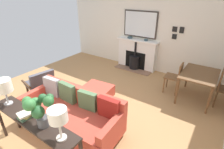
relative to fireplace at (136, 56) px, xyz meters
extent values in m
cube|color=#A87A4C|center=(2.63, 0.07, -0.46)|extent=(5.69, 5.80, 0.01)
cube|color=silver|center=(-0.21, 0.07, 0.98)|extent=(0.12, 5.80, 2.87)
cube|color=brown|center=(0.24, 0.00, -0.44)|extent=(0.32, 1.30, 0.03)
cube|color=white|center=(-0.03, 0.00, 0.03)|extent=(0.23, 1.36, 0.97)
cube|color=black|center=(0.06, 0.00, -0.14)|extent=(0.06, 0.74, 0.58)
cylinder|color=black|center=(0.10, 0.00, -0.21)|extent=(0.36, 0.36, 0.44)
cylinder|color=black|center=(0.10, 0.00, 0.02)|extent=(0.38, 0.38, 0.02)
cylinder|color=black|center=(0.10, 0.00, 0.27)|extent=(0.07, 0.07, 0.49)
cube|color=white|center=(-0.01, 0.00, 0.54)|extent=(0.28, 1.44, 0.05)
cube|color=#2D2823|center=(-0.13, 0.00, 1.05)|extent=(0.04, 1.17, 0.85)
cube|color=silver|center=(-0.11, 0.00, 1.05)|extent=(0.01, 1.09, 0.77)
cylinder|color=#334C56|center=(-0.03, -0.31, 0.59)|extent=(0.17, 0.17, 0.05)
torus|color=#334C56|center=(-0.03, -0.31, 0.61)|extent=(0.17, 0.17, 0.01)
cylinder|color=#334C56|center=(-0.03, 0.29, 0.59)|extent=(0.12, 0.12, 0.05)
torus|color=#334C56|center=(-0.03, 0.29, 0.61)|extent=(0.13, 0.13, 0.01)
cylinder|color=#B2B2B7|center=(3.82, -0.49, -0.41)|extent=(0.04, 0.04, 0.10)
cylinder|color=#B2B2B7|center=(3.16, -0.53, -0.41)|extent=(0.04, 0.04, 0.10)
cylinder|color=#B2B2B7|center=(3.05, 1.20, -0.41)|extent=(0.04, 0.04, 0.10)
cube|color=#B74233|center=(3.44, 0.36, -0.20)|extent=(0.96, 2.09, 0.32)
cube|color=#B74233|center=(3.08, 0.34, 0.14)|extent=(0.26, 2.04, 0.35)
cube|color=#B74233|center=(3.50, -0.60, 0.05)|extent=(0.80, 0.17, 0.18)
cube|color=#B74233|center=(3.38, 1.31, 0.05)|extent=(0.80, 0.17, 0.18)
cube|color=#99999E|center=(3.22, -0.39, 0.15)|extent=(0.16, 0.42, 0.42)
cube|color=#4C6B47|center=(3.20, 0.06, 0.15)|extent=(0.14, 0.42, 0.42)
cube|color=#4C6B47|center=(3.17, 0.59, 0.14)|extent=(0.16, 0.40, 0.39)
cube|color=maroon|center=(3.14, 1.07, 0.15)|extent=(0.15, 0.42, 0.42)
cylinder|color=#B2B2B7|center=(2.60, -0.12, -0.41)|extent=(0.04, 0.04, 0.09)
cylinder|color=#B2B2B7|center=(2.54, 0.44, -0.41)|extent=(0.04, 0.04, 0.09)
cylinder|color=#B2B2B7|center=(2.13, -0.17, -0.41)|extent=(0.04, 0.04, 0.09)
cylinder|color=#B2B2B7|center=(2.07, 0.39, -0.41)|extent=(0.04, 0.04, 0.09)
cube|color=#B74233|center=(2.33, 0.13, -0.23)|extent=(0.66, 0.76, 0.27)
cube|color=#4C3321|center=(2.71, -1.44, -0.30)|extent=(0.05, 0.05, 0.32)
cube|color=#4C3321|center=(3.21, -1.53, -0.30)|extent=(0.05, 0.05, 0.32)
cube|color=#4C3321|center=(2.79, -0.97, -0.30)|extent=(0.05, 0.05, 0.32)
cube|color=#4C3321|center=(3.29, -1.06, -0.30)|extent=(0.05, 0.05, 0.32)
cube|color=#4C4C56|center=(3.00, -1.25, -0.11)|extent=(0.69, 0.66, 0.08)
cube|color=#4C4C56|center=(3.04, -1.01, 0.10)|extent=(0.61, 0.24, 0.35)
cube|color=#4C3321|center=(2.69, -1.20, -0.02)|extent=(0.13, 0.53, 0.04)
cube|color=#4C3321|center=(3.32, -1.31, -0.02)|extent=(0.13, 0.53, 0.04)
cube|color=black|center=(4.03, -0.52, -0.10)|extent=(0.04, 0.04, 0.72)
cube|color=black|center=(4.29, -0.52, -0.10)|extent=(0.04, 0.04, 0.72)
cube|color=black|center=(4.16, 0.36, 0.27)|extent=(0.33, 1.81, 0.03)
cylinder|color=#B2B2B7|center=(4.16, -0.32, 0.30)|extent=(0.14, 0.14, 0.02)
cylinder|color=#B2B2B7|center=(4.16, -0.32, 0.42)|extent=(0.03, 0.03, 0.23)
cylinder|color=white|center=(4.16, -0.32, 0.64)|extent=(0.27, 0.27, 0.21)
cylinder|color=beige|center=(4.16, 1.04, 0.30)|extent=(0.14, 0.14, 0.02)
cylinder|color=beige|center=(4.16, 1.04, 0.45)|extent=(0.03, 0.03, 0.28)
cylinder|color=silver|center=(4.16, 1.04, 0.67)|extent=(0.24, 0.24, 0.17)
cylinder|color=#4C4C51|center=(4.14, 0.64, 0.36)|extent=(0.17, 0.17, 0.15)
cylinder|color=brown|center=(4.14, 0.64, 0.53)|extent=(0.02, 0.02, 0.18)
sphere|color=#387A3D|center=(4.28, 0.65, 0.74)|extent=(0.16, 0.16, 0.16)
sphere|color=#26562D|center=(4.22, 0.70, 0.61)|extent=(0.17, 0.17, 0.17)
sphere|color=#2D6633|center=(4.09, 0.77, 0.73)|extent=(0.14, 0.14, 0.14)
sphere|color=#26562D|center=(4.02, 0.71, 0.73)|extent=(0.11, 0.11, 0.11)
sphere|color=#26562D|center=(4.04, 0.58, 0.68)|extent=(0.13, 0.13, 0.13)
sphere|color=#387A3D|center=(4.11, 0.47, 0.59)|extent=(0.17, 0.17, 0.17)
sphere|color=#387A3D|center=(4.24, 0.53, 0.73)|extent=(0.13, 0.13, 0.13)
cube|color=#4C7056|center=(4.16, 0.26, 0.30)|extent=(0.26, 0.16, 0.03)
cube|color=olive|center=(4.15, 0.25, 0.33)|extent=(0.25, 0.22, 0.03)
cube|color=beige|center=(4.16, 0.26, 0.36)|extent=(0.29, 0.22, 0.03)
cylinder|color=brown|center=(0.41, 1.81, -0.11)|extent=(0.05, 0.05, 0.69)
cylinder|color=brown|center=(1.40, 1.81, -0.11)|extent=(0.05, 0.05, 0.69)
cylinder|color=brown|center=(0.41, 2.50, -0.11)|extent=(0.05, 0.05, 0.69)
cylinder|color=brown|center=(1.40, 2.50, -0.11)|extent=(0.05, 0.05, 0.69)
cube|color=brown|center=(0.90, 2.16, 0.25)|extent=(1.09, 0.79, 0.03)
cylinder|color=brown|center=(0.75, 1.38, -0.24)|extent=(0.03, 0.03, 0.44)
cylinder|color=brown|center=(1.07, 1.39, -0.24)|extent=(0.03, 0.03, 0.44)
cylinder|color=brown|center=(0.73, 1.70, -0.24)|extent=(0.03, 0.03, 0.44)
cylinder|color=brown|center=(1.05, 1.71, -0.24)|extent=(0.03, 0.03, 0.44)
cube|color=brown|center=(0.90, 1.54, -0.01)|extent=(0.42, 0.42, 0.02)
cube|color=brown|center=(0.89, 1.71, 0.20)|extent=(0.36, 0.05, 0.39)
cylinder|color=brown|center=(1.06, 2.60, -0.23)|extent=(0.03, 0.03, 0.46)
cylinder|color=brown|center=(0.74, 2.61, -0.23)|extent=(0.03, 0.03, 0.46)
cube|color=brown|center=(0.90, 2.60, 0.25)|extent=(0.36, 0.05, 0.46)
cube|color=black|center=(-0.14, 1.12, 1.02)|extent=(0.02, 0.14, 0.15)
cube|color=black|center=(-0.14, 1.33, 1.01)|extent=(0.02, 0.12, 0.18)
cube|color=black|center=(-0.14, 1.15, 0.80)|extent=(0.02, 0.13, 0.15)
camera|label=1|loc=(5.16, 2.53, 2.04)|focal=27.66mm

